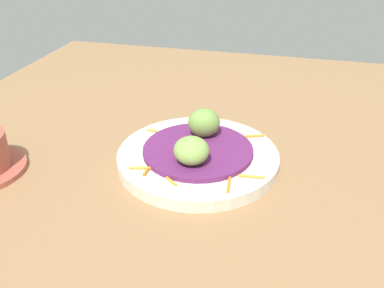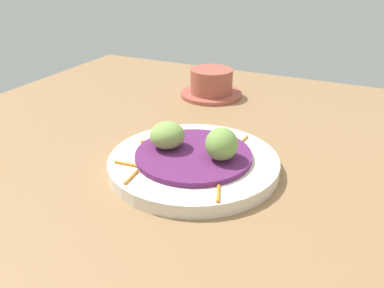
% 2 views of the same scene
% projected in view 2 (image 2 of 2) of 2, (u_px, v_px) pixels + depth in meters
% --- Properties ---
extents(table_surface, '(1.10, 1.10, 0.02)m').
position_uv_depth(table_surface, '(200.00, 188.00, 0.56)').
color(table_surface, '#936D47').
rests_on(table_surface, ground).
extents(main_plate, '(0.24, 0.24, 0.02)m').
position_uv_depth(main_plate, '(194.00, 163.00, 0.58)').
color(main_plate, silver).
rests_on(main_plate, table_surface).
extents(cabbage_bed, '(0.17, 0.17, 0.01)m').
position_uv_depth(cabbage_bed, '(194.00, 155.00, 0.58)').
color(cabbage_bed, '#60235B').
rests_on(cabbage_bed, main_plate).
extents(carrot_garnish, '(0.17, 0.20, 0.00)m').
position_uv_depth(carrot_garnish, '(174.00, 154.00, 0.58)').
color(carrot_garnish, orange).
rests_on(carrot_garnish, main_plate).
extents(guac_scoop_left, '(0.07, 0.07, 0.04)m').
position_uv_depth(guac_scoop_left, '(167.00, 135.00, 0.58)').
color(guac_scoop_left, '#84A851').
rests_on(guac_scoop_left, cabbage_bed).
extents(guac_scoop_center, '(0.06, 0.06, 0.04)m').
position_uv_depth(guac_scoop_center, '(221.00, 144.00, 0.55)').
color(guac_scoop_center, '#759E47').
rests_on(guac_scoop_center, cabbage_bed).
extents(terracotta_bowl, '(0.13, 0.13, 0.06)m').
position_uv_depth(terracotta_bowl, '(211.00, 84.00, 0.86)').
color(terracotta_bowl, '#A85142').
rests_on(terracotta_bowl, table_surface).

